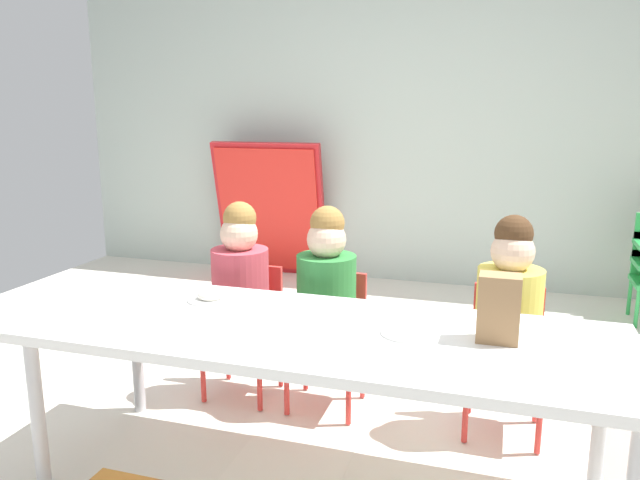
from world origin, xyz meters
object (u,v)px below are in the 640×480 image
object	(u,v)px
folded_activity_table	(270,210)
paper_plate_near_edge	(211,299)
donut_powdered_on_plate	(211,294)
seated_child_far_right	(509,306)
paper_bag_brown	(499,308)
paper_plate_center_table	(408,333)
craft_table	(320,341)
seated_child_middle_seat	(327,289)
seated_child_near_camera	(241,282)

from	to	relation	value
folded_activity_table	paper_plate_near_edge	size ratio (longest dim) A/B	6.04
paper_plate_near_edge	donut_powdered_on_plate	size ratio (longest dim) A/B	1.73
seated_child_far_right	paper_bag_brown	size ratio (longest dim) A/B	4.17
folded_activity_table	paper_plate_center_table	world-z (taller)	folded_activity_table
craft_table	seated_child_middle_seat	world-z (taller)	seated_child_middle_seat
paper_plate_center_table	donut_powdered_on_plate	world-z (taller)	donut_powdered_on_plate
seated_child_middle_seat	seated_child_far_right	distance (m)	0.77
paper_plate_near_edge	seated_child_near_camera	bearing A→B (deg)	98.62
seated_child_middle_seat	folded_activity_table	size ratio (longest dim) A/B	0.84
seated_child_far_right	paper_plate_center_table	xyz separation A→B (m)	(-0.32, -0.55, 0.05)
craft_table	seated_child_far_right	xyz separation A→B (m)	(0.61, 0.59, 0.00)
seated_child_far_right	paper_bag_brown	distance (m)	0.55
craft_table	seated_child_near_camera	xyz separation A→B (m)	(-0.56, 0.59, 0.00)
seated_child_far_right	donut_powdered_on_plate	size ratio (longest dim) A/B	8.81
seated_child_near_camera	paper_bag_brown	bearing A→B (deg)	-25.04
seated_child_near_camera	donut_powdered_on_plate	size ratio (longest dim) A/B	8.81
folded_activity_table	paper_bag_brown	xyz separation A→B (m)	(1.81, -2.57, 0.17)
paper_plate_center_table	seated_child_middle_seat	bearing A→B (deg)	128.90
seated_child_far_right	seated_child_near_camera	bearing A→B (deg)	180.00
donut_powdered_on_plate	seated_child_far_right	bearing A→B (deg)	20.60
craft_table	seated_child_far_right	size ratio (longest dim) A/B	2.23
seated_child_near_camera	paper_plate_center_table	xyz separation A→B (m)	(0.86, -0.55, 0.05)
seated_child_near_camera	folded_activity_table	distance (m)	2.15
seated_child_middle_seat	donut_powdered_on_plate	bearing A→B (deg)	-129.58
seated_child_middle_seat	paper_bag_brown	xyz separation A→B (m)	(0.73, -0.53, 0.16)
craft_table	donut_powdered_on_plate	size ratio (longest dim) A/B	19.61
seated_child_far_right	paper_plate_near_edge	bearing A→B (deg)	-159.40
paper_plate_near_edge	paper_plate_center_table	world-z (taller)	same
folded_activity_table	paper_bag_brown	distance (m)	3.15
seated_child_far_right	paper_plate_center_table	world-z (taller)	seated_child_far_right
seated_child_near_camera	paper_bag_brown	distance (m)	1.26
donut_powdered_on_plate	paper_plate_near_edge	bearing A→B (deg)	0.00
donut_powdered_on_plate	paper_plate_center_table	bearing A→B (deg)	-9.76
paper_plate_near_edge	donut_powdered_on_plate	bearing A→B (deg)	0.00
seated_child_far_right	paper_plate_center_table	bearing A→B (deg)	-119.94
seated_child_middle_seat	seated_child_far_right	size ratio (longest dim) A/B	1.00
seated_child_near_camera	paper_plate_near_edge	world-z (taller)	seated_child_near_camera
seated_child_near_camera	seated_child_far_right	xyz separation A→B (m)	(1.17, 0.00, 0.00)
paper_bag_brown	donut_powdered_on_plate	xyz separation A→B (m)	(-1.07, 0.11, -0.09)
seated_child_middle_seat	paper_plate_near_edge	world-z (taller)	seated_child_middle_seat
paper_plate_near_edge	seated_child_far_right	bearing A→B (deg)	20.60
donut_powdered_on_plate	seated_child_middle_seat	bearing A→B (deg)	50.42
paper_bag_brown	donut_powdered_on_plate	world-z (taller)	paper_bag_brown
paper_bag_brown	donut_powdered_on_plate	bearing A→B (deg)	173.96
paper_plate_near_edge	paper_bag_brown	bearing A→B (deg)	-6.04
seated_child_middle_seat	seated_child_far_right	world-z (taller)	same
seated_child_middle_seat	paper_plate_center_table	xyz separation A→B (m)	(0.45, -0.55, 0.05)
seated_child_near_camera	folded_activity_table	xyz separation A→B (m)	(-0.68, 2.04, -0.02)
donut_powdered_on_plate	paper_bag_brown	bearing A→B (deg)	-6.04
seated_child_near_camera	paper_plate_center_table	bearing A→B (deg)	-32.92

